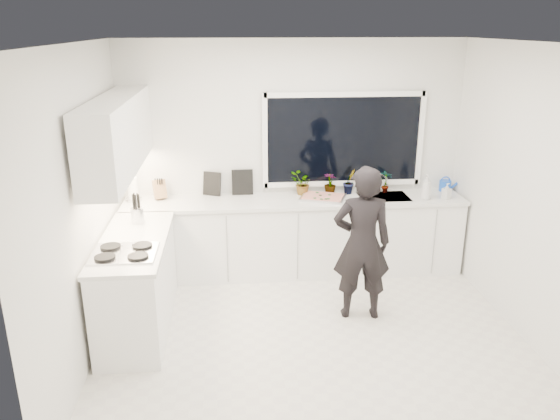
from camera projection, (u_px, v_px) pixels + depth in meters
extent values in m
cube|color=beige|center=(312.00, 336.00, 5.26)|extent=(4.00, 3.50, 0.02)
cube|color=white|center=(292.00, 157.00, 6.48)|extent=(4.00, 0.02, 2.70)
cube|color=white|center=(81.00, 209.00, 4.65)|extent=(0.02, 3.50, 2.70)
cube|color=white|center=(532.00, 196.00, 4.99)|extent=(0.02, 3.50, 2.70)
cube|color=white|center=(318.00, 41.00, 4.38)|extent=(4.00, 3.50, 0.02)
cube|color=black|center=(343.00, 140.00, 6.43)|extent=(1.80, 0.02, 1.00)
cube|color=white|center=(295.00, 237.00, 6.48)|extent=(3.92, 0.58, 0.88)
cube|color=white|center=(137.00, 285.00, 5.30)|extent=(0.58, 1.60, 0.88)
cube|color=silver|center=(295.00, 201.00, 6.32)|extent=(3.94, 0.62, 0.04)
cube|color=silver|center=(133.00, 241.00, 5.15)|extent=(0.62, 1.60, 0.04)
cube|color=white|center=(118.00, 135.00, 5.16)|extent=(0.34, 2.10, 0.70)
cube|color=silver|center=(383.00, 201.00, 6.43)|extent=(0.58, 0.42, 0.14)
cylinder|color=silver|center=(380.00, 183.00, 6.57)|extent=(0.03, 0.03, 0.22)
cube|color=black|center=(124.00, 252.00, 4.81)|extent=(0.56, 0.48, 0.03)
imported|color=black|center=(362.00, 244.00, 5.37)|extent=(0.61, 0.42, 1.58)
cube|color=silver|center=(323.00, 198.00, 6.32)|extent=(0.59, 0.52, 0.03)
cube|color=red|center=(323.00, 196.00, 6.31)|extent=(0.54, 0.46, 0.01)
cylinder|color=blue|center=(445.00, 186.00, 6.61)|extent=(0.18, 0.18, 0.13)
cylinder|color=white|center=(133.00, 190.00, 6.22)|extent=(0.13, 0.13, 0.26)
cube|color=olive|center=(160.00, 190.00, 6.29)|extent=(0.16, 0.14, 0.22)
cylinder|color=#B6B5BA|center=(137.00, 215.00, 5.54)|extent=(0.15, 0.15, 0.16)
cube|color=black|center=(212.00, 184.00, 6.42)|extent=(0.21, 0.10, 0.28)
cube|color=black|center=(242.00, 182.00, 6.45)|extent=(0.25, 0.02, 0.30)
imported|color=#26662D|center=(302.00, 184.00, 6.44)|extent=(0.31, 0.29, 0.27)
imported|color=#26662D|center=(330.00, 183.00, 6.47)|extent=(0.19, 0.19, 0.26)
imported|color=#26662D|center=(349.00, 182.00, 6.48)|extent=(0.20, 0.21, 0.29)
imported|color=#26662D|center=(386.00, 181.00, 6.52)|extent=(0.17, 0.17, 0.27)
imported|color=#D8BF66|center=(426.00, 187.00, 6.26)|extent=(0.13, 0.14, 0.29)
imported|color=#D8BF66|center=(447.00, 191.00, 6.30)|extent=(0.11, 0.11, 0.18)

